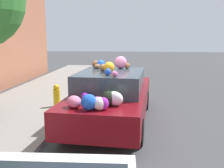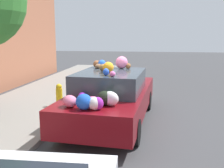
% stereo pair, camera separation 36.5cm
% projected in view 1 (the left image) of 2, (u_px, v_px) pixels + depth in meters
% --- Properties ---
extents(ground_plane, '(60.00, 60.00, 0.00)m').
position_uv_depth(ground_plane, '(106.00, 121.00, 7.10)').
color(ground_plane, '#424244').
extents(sidewalk_curb, '(24.00, 3.20, 0.12)m').
position_uv_depth(sidewalk_curb, '(11.00, 116.00, 7.36)').
color(sidewalk_curb, gray).
rests_on(sidewalk_curb, ground).
extents(fire_hydrant, '(0.20, 0.20, 0.70)m').
position_uv_depth(fire_hydrant, '(57.00, 96.00, 8.05)').
color(fire_hydrant, gold).
rests_on(fire_hydrant, sidewalk_curb).
extents(art_car, '(4.62, 2.11, 1.73)m').
position_uv_depth(art_car, '(111.00, 96.00, 6.88)').
color(art_car, maroon).
rests_on(art_car, ground).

